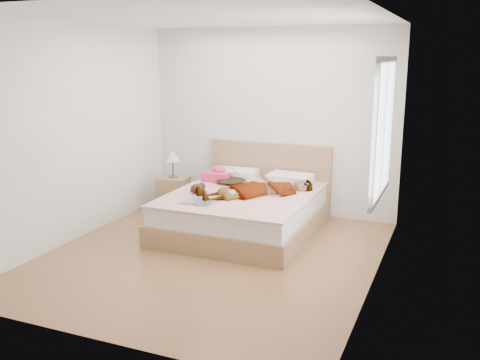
{
  "coord_description": "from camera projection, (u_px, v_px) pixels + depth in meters",
  "views": [
    {
      "loc": [
        2.48,
        -5.13,
        2.22
      ],
      "look_at": [
        0.0,
        0.85,
        0.7
      ],
      "focal_mm": 40.0,
      "sensor_mm": 36.0,
      "label": 1
    }
  ],
  "objects": [
    {
      "name": "ground",
      "position": [
        211.0,
        256.0,
        6.05
      ],
      "size": [
        4.0,
        4.0,
        0.0
      ],
      "primitive_type": "plane",
      "color": "#53321A",
      "rests_on": "ground"
    },
    {
      "name": "woman",
      "position": [
        258.0,
        186.0,
        6.71
      ],
      "size": [
        1.53,
        1.46,
        0.21
      ],
      "primitive_type": "imported",
      "rotation": [
        0.0,
        0.0,
        -0.84
      ],
      "color": "white",
      "rests_on": "bed"
    },
    {
      "name": "hair",
      "position": [
        231.0,
        180.0,
        7.34
      ],
      "size": [
        0.51,
        0.58,
        0.08
      ],
      "primitive_type": "ellipsoid",
      "rotation": [
        0.0,
        0.0,
        0.21
      ],
      "color": "black",
      "rests_on": "bed"
    },
    {
      "name": "phone",
      "position": [
        234.0,
        170.0,
        7.24
      ],
      "size": [
        0.1,
        0.1,
        0.05
      ],
      "primitive_type": "cube",
      "rotation": [
        0.44,
        0.0,
        0.73
      ],
      "color": "silver",
      "rests_on": "bed"
    },
    {
      "name": "room_shell",
      "position": [
        383.0,
        129.0,
        5.31
      ],
      "size": [
        4.0,
        4.0,
        4.0
      ],
      "color": "white",
      "rests_on": "ground"
    },
    {
      "name": "bed",
      "position": [
        245.0,
        209.0,
        6.92
      ],
      "size": [
        1.8,
        2.08,
        1.0
      ],
      "color": "brown",
      "rests_on": "ground"
    },
    {
      "name": "towel",
      "position": [
        218.0,
        175.0,
        7.44
      ],
      "size": [
        0.38,
        0.33,
        0.2
      ],
      "color": "#E33D6C",
      "rests_on": "bed"
    },
    {
      "name": "magazine",
      "position": [
        198.0,
        202.0,
        6.33
      ],
      "size": [
        0.43,
        0.28,
        0.02
      ],
      "color": "silver",
      "rests_on": "bed"
    },
    {
      "name": "coffee_mug",
      "position": [
        231.0,
        194.0,
        6.5
      ],
      "size": [
        0.14,
        0.1,
        0.11
      ],
      "color": "white",
      "rests_on": "bed"
    },
    {
      "name": "plush_toy",
      "position": [
        198.0,
        188.0,
        6.76
      ],
      "size": [
        0.19,
        0.25,
        0.13
      ],
      "color": "black",
      "rests_on": "bed"
    },
    {
      "name": "nightstand",
      "position": [
        174.0,
        191.0,
        7.72
      ],
      "size": [
        0.46,
        0.42,
        0.89
      ],
      "color": "olive",
      "rests_on": "ground"
    }
  ]
}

